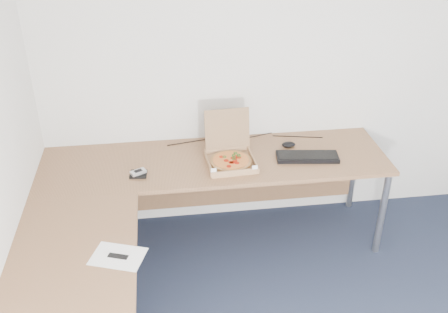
{
  "coord_description": "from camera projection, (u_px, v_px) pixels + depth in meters",
  "views": [
    {
      "loc": [
        -0.87,
        -1.8,
        2.62
      ],
      "look_at": [
        -0.45,
        1.28,
        0.82
      ],
      "focal_mm": 41.5,
      "sensor_mm": 36.0,
      "label": 1
    }
  ],
  "objects": [
    {
      "name": "phone",
      "position": [
        138.0,
        172.0,
        3.53
      ],
      "size": [
        0.12,
        0.1,
        0.02
      ],
      "primitive_type": "cube",
      "rotation": [
        0.0,
        0.0,
        0.48
      ],
      "color": "#B2B5BA",
      "rests_on": "wallet"
    },
    {
      "name": "wallet",
      "position": [
        138.0,
        174.0,
        3.54
      ],
      "size": [
        0.12,
        0.11,
        0.02
      ],
      "primitive_type": "cube",
      "rotation": [
        0.0,
        0.0,
        -0.12
      ],
      "color": "black",
      "rests_on": "desk"
    },
    {
      "name": "mouse",
      "position": [
        289.0,
        145.0,
        3.89
      ],
      "size": [
        0.12,
        0.1,
        0.04
      ],
      "primitive_type": "ellipsoid",
      "rotation": [
        0.0,
        0.0,
        0.33
      ],
      "color": "black",
      "rests_on": "desk"
    },
    {
      "name": "room_shell",
      "position": [
        361.0,
        208.0,
        2.33
      ],
      "size": [
        3.5,
        3.5,
        2.5
      ],
      "primitive_type": null,
      "color": "silver",
      "rests_on": "ground"
    },
    {
      "name": "keyboard",
      "position": [
        307.0,
        157.0,
        3.74
      ],
      "size": [
        0.46,
        0.21,
        0.03
      ],
      "primitive_type": "cube",
      "rotation": [
        0.0,
        0.0,
        -0.13
      ],
      "color": "black",
      "rests_on": "desk"
    },
    {
      "name": "desk",
      "position": [
        173.0,
        200.0,
        3.35
      ],
      "size": [
        2.5,
        2.2,
        0.73
      ],
      "color": "#8A5E3C",
      "rests_on": "ground"
    },
    {
      "name": "pizza_box",
      "position": [
        230.0,
        158.0,
        3.67
      ],
      "size": [
        0.33,
        0.38,
        0.33
      ],
      "rotation": [
        0.0,
        0.0,
        0.06
      ],
      "color": "#A77C53",
      "rests_on": "desk"
    },
    {
      "name": "cable_bundle",
      "position": [
        242.0,
        139.0,
        4.0
      ],
      "size": [
        0.58,
        0.12,
        0.01
      ],
      "primitive_type": null,
      "rotation": [
        0.0,
        0.0,
        0.14
      ],
      "color": "black",
      "rests_on": "desk"
    },
    {
      "name": "paper_sheet",
      "position": [
        118.0,
        256.0,
        2.83
      ],
      "size": [
        0.33,
        0.28,
        0.0
      ],
      "primitive_type": "cube",
      "rotation": [
        0.0,
        0.0,
        -0.34
      ],
      "color": "white",
      "rests_on": "desk"
    },
    {
      "name": "drinking_glass",
      "position": [
        241.0,
        141.0,
        3.85
      ],
      "size": [
        0.07,
        0.07,
        0.12
      ],
      "primitive_type": "cylinder",
      "color": "white",
      "rests_on": "desk"
    }
  ]
}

